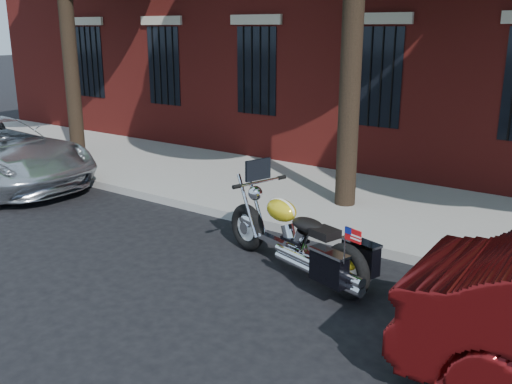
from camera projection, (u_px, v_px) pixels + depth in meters
The scene contains 4 objects.
ground at pixel (220, 256), 8.25m from camera, with size 120.00×120.00×0.00m, color black.
curb at pixel (274, 225), 9.30m from camera, with size 40.00×0.16×0.15m, color gray.
sidewalk at pixel (330, 198), 10.76m from camera, with size 40.00×3.60×0.15m, color gray.
motorcycle at pixel (299, 242), 7.47m from camera, with size 2.63×1.32×1.42m.
Camera 1 is at (4.91, -5.91, 3.18)m, focal length 40.00 mm.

